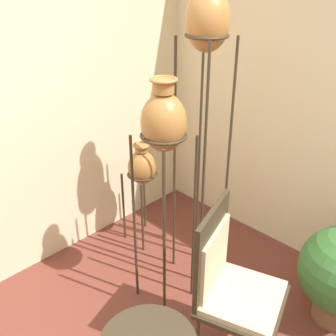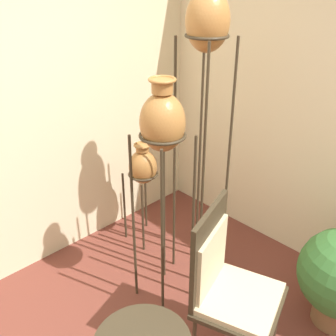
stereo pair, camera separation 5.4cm
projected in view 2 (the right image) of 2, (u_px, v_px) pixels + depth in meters
wall_back at (6, 114)px, 2.82m from camera, size 7.52×0.06×2.70m
vase_stand_tall at (207, 33)px, 2.52m from camera, size 0.31×0.31×2.28m
vase_stand_medium at (163, 128)px, 2.45m from camera, size 0.32×0.32×1.71m
vase_stand_short at (143, 168)px, 3.40m from camera, size 0.28×0.28×0.97m
chair at (227, 282)px, 2.36m from camera, size 0.63×0.61×1.09m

